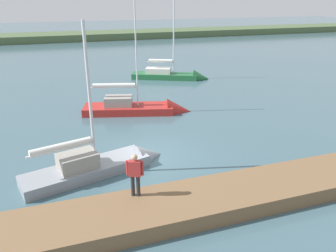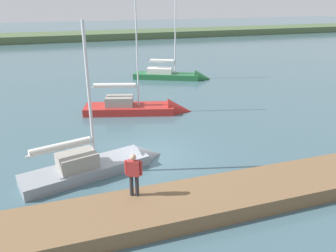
{
  "view_description": "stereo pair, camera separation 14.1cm",
  "coord_description": "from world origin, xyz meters",
  "px_view_note": "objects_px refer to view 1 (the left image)",
  "views": [
    {
      "loc": [
        3.9,
        14.12,
        7.35
      ],
      "look_at": [
        -1.11,
        -0.65,
        1.25
      ],
      "focal_mm": 35.44,
      "sensor_mm": 36.0,
      "label": 1
    },
    {
      "loc": [
        3.77,
        14.16,
        7.35
      ],
      "look_at": [
        -1.11,
        -0.65,
        1.25
      ],
      "focal_mm": 35.44,
      "sensor_mm": 36.0,
      "label": 2
    }
  ],
  "objects_px": {
    "sailboat_far_right": "(103,168)",
    "sailboat_far_left": "(174,77)",
    "sailboat_behind_pier": "(143,111)",
    "person_on_dock": "(135,172)"
  },
  "relations": [
    {
      "from": "sailboat_far_left",
      "to": "sailboat_behind_pier",
      "type": "bearing_deg",
      "value": -96.58
    },
    {
      "from": "sailboat_behind_pier",
      "to": "person_on_dock",
      "type": "distance_m",
      "value": 11.13
    },
    {
      "from": "sailboat_behind_pier",
      "to": "person_on_dock",
      "type": "xyz_separation_m",
      "value": [
        3.04,
        10.61,
        1.44
      ]
    },
    {
      "from": "sailboat_far_right",
      "to": "sailboat_behind_pier",
      "type": "height_order",
      "value": "sailboat_behind_pier"
    },
    {
      "from": "sailboat_far_right",
      "to": "person_on_dock",
      "type": "bearing_deg",
      "value": -92.68
    },
    {
      "from": "sailboat_far_right",
      "to": "person_on_dock",
      "type": "xyz_separation_m",
      "value": [
        -0.74,
        3.34,
        1.41
      ]
    },
    {
      "from": "sailboat_far_right",
      "to": "sailboat_behind_pier",
      "type": "xyz_separation_m",
      "value": [
        -3.78,
        -7.27,
        -0.02
      ]
    },
    {
      "from": "sailboat_far_left",
      "to": "person_on_dock",
      "type": "height_order",
      "value": "sailboat_far_left"
    },
    {
      "from": "sailboat_far_right",
      "to": "sailboat_far_left",
      "type": "bearing_deg",
      "value": 45.03
    },
    {
      "from": "sailboat_far_right",
      "to": "sailboat_behind_pier",
      "type": "relative_size",
      "value": 0.9
    }
  ]
}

